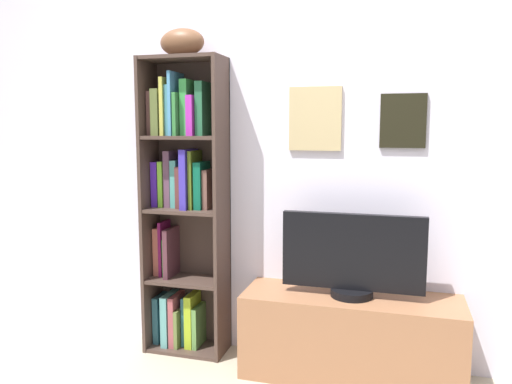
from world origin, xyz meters
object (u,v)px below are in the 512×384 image
(tv_stand, at_px, (350,337))
(television, at_px, (353,256))
(bookshelf, at_px, (183,207))
(football, at_px, (182,42))

(tv_stand, bearing_deg, television, 90.00)
(bookshelf, bearing_deg, football, -43.97)
(football, relative_size, tv_stand, 0.23)
(bookshelf, xyz_separation_m, football, (0.03, -0.03, 0.93))
(football, bearing_deg, bookshelf, 136.03)
(bookshelf, height_order, television, bookshelf)
(bookshelf, xyz_separation_m, television, (1.00, -0.10, -0.20))
(bookshelf, bearing_deg, television, -5.76)
(football, xyz_separation_m, television, (0.97, -0.07, -1.13))
(bookshelf, distance_m, television, 1.02)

